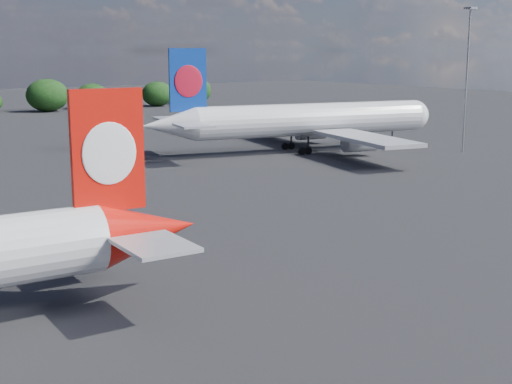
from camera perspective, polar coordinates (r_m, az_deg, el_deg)
china_southern_airliner at (r=122.36m, az=3.66°, el=5.71°), size 53.39×51.01×17.48m
floodlight_mast_near at (r=126.43m, az=16.57°, el=10.04°), size 1.60×1.60×24.15m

